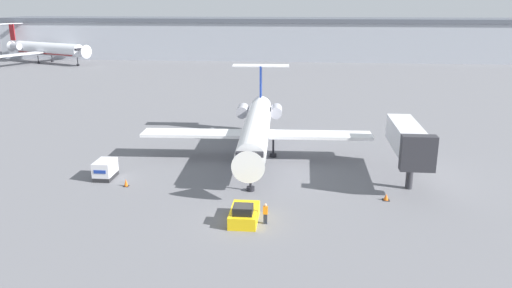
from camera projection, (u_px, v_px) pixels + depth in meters
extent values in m
plane|color=slate|center=(243.00, 223.00, 42.11)|extent=(600.00, 600.00, 0.00)
cube|color=#9EA3AD|center=(289.00, 41.00, 155.19)|extent=(180.00, 16.00, 11.34)
cube|color=#4C515B|center=(290.00, 20.00, 153.43)|extent=(180.00, 16.80, 1.20)
cylinder|color=white|center=(256.00, 131.00, 57.36)|extent=(3.96, 21.15, 3.08)
cone|color=white|center=(249.00, 163.00, 46.10)|extent=(3.18, 2.59, 3.08)
cube|color=black|center=(250.00, 154.00, 46.89)|extent=(2.64, 0.81, 0.44)
cone|color=white|center=(261.00, 108.00, 69.07)|extent=(2.91, 3.50, 2.77)
cube|color=navy|center=(256.00, 139.00, 57.64)|extent=(3.57, 19.04, 0.20)
cube|color=white|center=(320.00, 135.00, 58.18)|extent=(12.05, 3.63, 0.36)
cube|color=white|center=(193.00, 133.00, 58.95)|extent=(12.05, 3.63, 0.36)
cylinder|color=#ADADB7|center=(276.00, 111.00, 65.61)|extent=(1.64, 3.05, 1.52)
cylinder|color=#ADADB7|center=(243.00, 111.00, 65.84)|extent=(1.64, 3.05, 1.52)
cube|color=navy|center=(261.00, 81.00, 68.69)|extent=(0.33, 2.21, 4.28)
cube|color=white|center=(261.00, 66.00, 68.09)|extent=(7.78, 2.12, 0.20)
cylinder|color=black|center=(251.00, 181.00, 48.96)|extent=(0.24, 0.24, 2.09)
cylinder|color=black|center=(251.00, 189.00, 49.20)|extent=(0.80, 0.80, 0.40)
cylinder|color=black|center=(240.00, 148.00, 59.77)|extent=(0.24, 0.24, 2.09)
cylinder|color=black|center=(240.00, 154.00, 60.01)|extent=(0.80, 0.80, 0.40)
cylinder|color=black|center=(273.00, 148.00, 59.57)|extent=(0.24, 0.24, 2.09)
cylinder|color=black|center=(273.00, 155.00, 59.80)|extent=(0.80, 0.80, 0.40)
cube|color=yellow|center=(244.00, 215.00, 42.41)|extent=(2.33, 4.07, 1.08)
cube|color=black|center=(243.00, 210.00, 41.31)|extent=(1.63, 1.46, 0.70)
cube|color=black|center=(247.00, 208.00, 44.32)|extent=(2.09, 0.30, 0.65)
cube|color=#232326|center=(106.00, 176.00, 52.59)|extent=(1.82, 2.81, 0.45)
cube|color=silver|center=(105.00, 167.00, 52.32)|extent=(1.82, 2.81, 1.50)
cube|color=navy|center=(100.00, 172.00, 50.96)|extent=(1.27, 0.04, 0.36)
cube|color=#232838|center=(265.00, 219.00, 41.92)|extent=(0.32, 0.20, 0.88)
cube|color=orange|center=(265.00, 210.00, 41.70)|extent=(0.40, 0.24, 0.69)
sphere|color=tan|center=(265.00, 205.00, 41.57)|extent=(0.26, 0.26, 0.26)
cube|color=black|center=(126.00, 186.00, 50.39)|extent=(0.52, 0.52, 0.04)
cone|color=orange|center=(126.00, 182.00, 50.28)|extent=(0.37, 0.37, 0.75)
cube|color=black|center=(386.00, 200.00, 46.92)|extent=(0.65, 0.65, 0.04)
cone|color=orange|center=(386.00, 197.00, 46.83)|extent=(0.46, 0.46, 0.58)
cylinder|color=silver|center=(48.00, 49.00, 145.45)|extent=(25.01, 13.99, 3.69)
cone|color=silver|center=(83.00, 51.00, 138.58)|extent=(4.21, 4.58, 3.69)
cube|color=black|center=(80.00, 49.00, 138.97)|extent=(1.93, 3.15, 0.44)
cone|color=silver|center=(16.00, 47.00, 152.57)|extent=(5.07, 4.70, 3.32)
cube|color=maroon|center=(49.00, 53.00, 145.78)|extent=(22.51, 12.59, 0.20)
cube|color=silver|center=(72.00, 49.00, 154.29)|extent=(9.32, 15.46, 0.36)
cube|color=silver|center=(16.00, 55.00, 138.30)|extent=(9.32, 15.46, 0.36)
cylinder|color=#ADADB7|center=(32.00, 45.00, 152.77)|extent=(3.56, 3.06, 2.00)
cylinder|color=#ADADB7|center=(16.00, 46.00, 148.20)|extent=(3.56, 3.06, 2.00)
cube|color=maroon|center=(12.00, 32.00, 151.74)|extent=(2.10, 1.13, 5.00)
cube|color=silver|center=(11.00, 24.00, 151.04)|extent=(5.35, 8.94, 0.20)
cylinder|color=black|center=(78.00, 62.00, 140.61)|extent=(0.24, 0.24, 2.29)
cylinder|color=black|center=(78.00, 65.00, 140.87)|extent=(0.80, 0.80, 0.40)
cylinder|color=black|center=(38.00, 60.00, 145.19)|extent=(0.24, 0.24, 2.29)
cylinder|color=black|center=(39.00, 63.00, 145.46)|extent=(0.80, 0.80, 0.40)
cylinder|color=black|center=(52.00, 58.00, 149.18)|extent=(0.24, 0.24, 2.29)
cylinder|color=black|center=(52.00, 61.00, 149.45)|extent=(0.80, 0.80, 0.40)
cylinder|color=#2D2D33|center=(410.00, 173.00, 49.39)|extent=(0.70, 0.70, 3.20)
cube|color=silver|center=(406.00, 137.00, 51.49)|extent=(2.60, 10.17, 2.60)
cube|color=#2D2D33|center=(418.00, 153.00, 46.06)|extent=(3.20, 1.20, 3.38)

